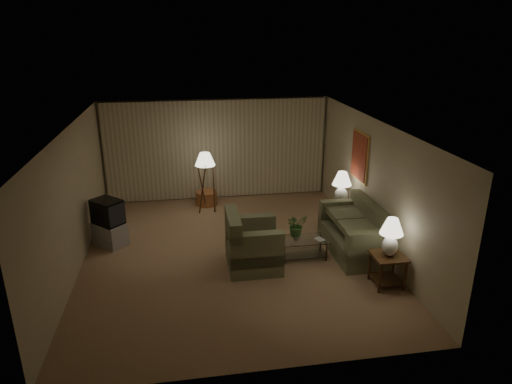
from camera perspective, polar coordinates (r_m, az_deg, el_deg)
ground at (r=9.61m, az=-3.01°, el=-7.69°), size 7.00×7.00×0.00m
room_shell at (r=10.38m, az=-3.99°, el=4.79°), size 6.04×7.02×2.72m
sofa at (r=9.71m, az=12.04°, el=-5.10°), size 1.88×0.96×0.83m
armchair at (r=8.92m, az=-0.30°, el=-6.73°), size 1.07×1.01×0.89m
side_table_near at (r=8.67m, az=16.15°, el=-8.69°), size 0.57×0.57×0.60m
side_table_far at (r=10.84m, az=10.45°, el=-2.36°), size 0.52×0.44×0.60m
table_lamp_near at (r=8.40m, az=16.55°, el=-5.03°), size 0.42×0.42×0.72m
table_lamp_far at (r=10.61m, az=10.67°, el=0.88°), size 0.44×0.44×0.76m
coffee_table at (r=9.36m, az=5.90°, el=-6.67°), size 1.01×0.55×0.41m
tv_cabinet at (r=10.37m, az=-17.78°, el=-5.00°), size 1.15×1.15×0.50m
crt_tv at (r=10.17m, az=-18.09°, el=-2.36°), size 1.06×1.06×0.53m
floor_lamp at (r=11.50m, az=-6.29°, el=1.34°), size 0.50×0.50×1.54m
ottoman at (r=12.15m, az=-6.20°, el=-0.74°), size 0.66×0.66×0.37m
vase at (r=9.23m, az=5.05°, el=-5.58°), size 0.18×0.18×0.14m
flowers at (r=9.11m, az=5.10°, el=-3.86°), size 0.51×0.47×0.47m
book at (r=9.28m, az=7.60°, el=-6.00°), size 0.22×0.25×0.02m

